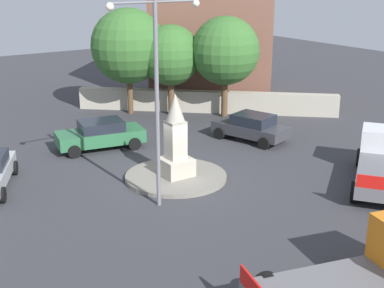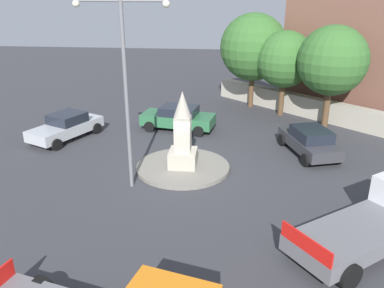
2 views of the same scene
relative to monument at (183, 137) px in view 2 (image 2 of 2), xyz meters
name	(u,v)px [view 2 (image 2 of 2)]	position (x,y,z in m)	size (l,w,h in m)	color
ground_plane	(183,169)	(0.00, 0.00, -1.65)	(80.00, 80.00, 0.00)	#38383D
traffic_island	(183,167)	(0.00, 0.00, -1.56)	(4.46, 4.46, 0.18)	gray
monument	(183,137)	(0.00, 0.00, 0.00)	(1.29, 1.29, 3.64)	#B2AA99
streetlamp	(125,75)	(2.02, 1.98, 3.26)	(3.70, 0.28, 8.12)	slate
car_dark_grey_waiting	(310,141)	(-6.29, -2.47, -0.90)	(2.88, 4.35, 1.45)	#38383D
car_green_approaching	(178,117)	(1.00, -5.63, -0.88)	(4.61, 2.60, 1.47)	#2D6B42
car_silver_passing	(66,126)	(7.16, -3.42, -0.91)	(3.42, 4.70, 1.47)	#B7BABF
truck_white_near_island	(382,218)	(-7.37, 5.12, -0.74)	(5.97, 5.19, 1.92)	silver
stone_boundary_wall	(316,109)	(-7.76, -8.75, -0.97)	(16.64, 0.70, 1.36)	#B2AA99
corner_building	(362,38)	(-11.14, -12.57, 3.20)	(8.19, 7.20, 9.70)	brown
tree_near_wall	(285,59)	(-5.53, -9.39, 2.11)	(3.71, 3.71, 5.63)	brown
tree_mid_cluster	(332,61)	(-8.03, -7.17, 2.44)	(4.14, 4.14, 6.17)	brown
tree_far_corner	(254,47)	(-3.55, -11.14, 2.62)	(4.64, 4.64, 6.59)	brown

